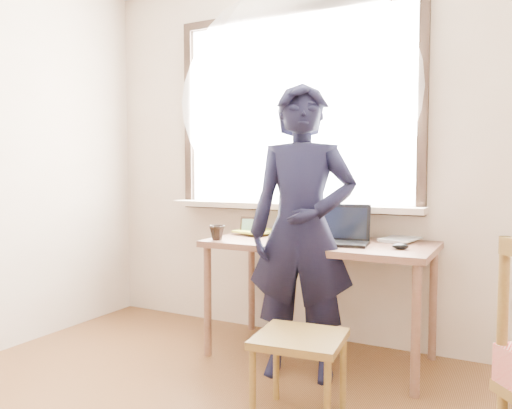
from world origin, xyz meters
The scene contains 12 objects.
room_shell centered at (-0.02, 0.20, 1.64)m, with size 3.52×4.02×2.61m.
desk centered at (0.13, 1.63, 0.66)m, with size 1.38×0.69×0.74m.
laptop centered at (0.27, 1.60, 0.79)m, with size 0.38×0.32×0.23m.
mug_white centered at (0.07, 1.83, 0.79)m, with size 0.13×0.13×0.11m, color white.
mug_dark centered at (-0.46, 1.38, 0.78)m, with size 0.10×0.10×0.09m, color black.
mouse centered at (0.65, 1.53, 0.76)m, with size 0.09×0.06×0.03m, color black.
desk_clutter centered at (0.06, 1.83, 0.76)m, with size 0.66×0.47×0.04m.
book_a centered at (-0.20, 1.86, 0.75)m, with size 0.21×0.28×0.03m, color white.
book_b centered at (0.48, 1.89, 0.75)m, with size 0.19×0.26×0.02m, color white.
picture_frame centered at (-0.42, 1.73, 0.79)m, with size 0.14×0.02×0.11m.
work_chair centered at (0.33, 0.83, 0.34)m, with size 0.44×0.42×0.41m.
person centered at (0.14, 1.32, 0.83)m, with size 0.61×0.40×1.66m, color black.
Camera 1 is at (1.21, -1.28, 1.17)m, focal length 35.00 mm.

